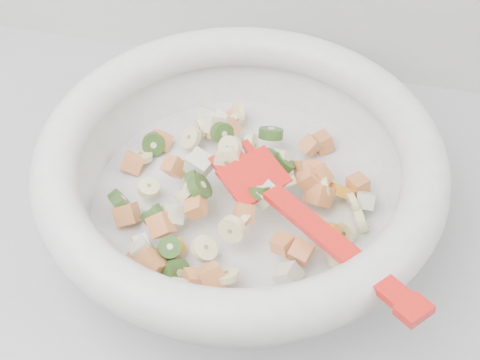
# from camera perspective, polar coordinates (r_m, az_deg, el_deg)

# --- Properties ---
(mixing_bowl) EXTENTS (0.41, 0.41, 0.11)m
(mixing_bowl) POSITION_cam_1_polar(r_m,az_deg,el_deg) (0.62, -0.01, 0.82)
(mixing_bowl) COLOR silver
(mixing_bowl) RESTS_ON counter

